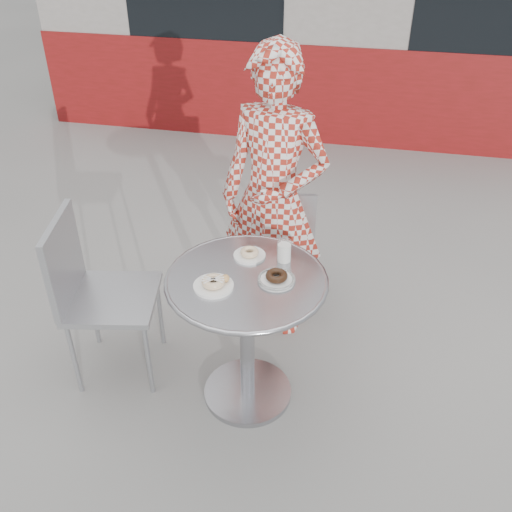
% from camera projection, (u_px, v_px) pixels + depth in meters
% --- Properties ---
extents(ground, '(60.00, 60.00, 0.00)m').
position_uv_depth(ground, '(241.00, 392.00, 3.19)').
color(ground, gray).
rests_on(ground, ground).
extents(bistro_table, '(0.80, 0.80, 0.80)m').
position_uv_depth(bistro_table, '(247.00, 310.00, 2.84)').
color(bistro_table, '#B1B1B6').
rests_on(bistro_table, ground).
extents(chair_far, '(0.47, 0.48, 0.85)m').
position_uv_depth(chair_far, '(280.00, 260.00, 3.81)').
color(chair_far, '#A5A8AD').
rests_on(chair_far, ground).
extents(chair_left, '(0.55, 0.55, 0.99)m').
position_uv_depth(chair_left, '(115.00, 326.00, 3.20)').
color(chair_left, '#A5A8AD').
rests_on(chair_left, ground).
extents(seated_person, '(0.71, 0.55, 1.74)m').
position_uv_depth(seated_person, '(274.00, 199.00, 3.24)').
color(seated_person, maroon).
rests_on(seated_person, ground).
extents(plate_far, '(0.16, 0.16, 0.04)m').
position_uv_depth(plate_far, '(249.00, 254.00, 2.88)').
color(plate_far, white).
rests_on(plate_far, bistro_table).
extents(plate_near, '(0.19, 0.19, 0.05)m').
position_uv_depth(plate_near, '(214.00, 283.00, 2.67)').
color(plate_near, white).
rests_on(plate_near, bistro_table).
extents(plate_checker, '(0.18, 0.18, 0.05)m').
position_uv_depth(plate_checker, '(276.00, 278.00, 2.71)').
color(plate_checker, white).
rests_on(plate_checker, bistro_table).
extents(milk_cup, '(0.07, 0.07, 0.11)m').
position_uv_depth(milk_cup, '(284.00, 252.00, 2.83)').
color(milk_cup, white).
rests_on(milk_cup, bistro_table).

